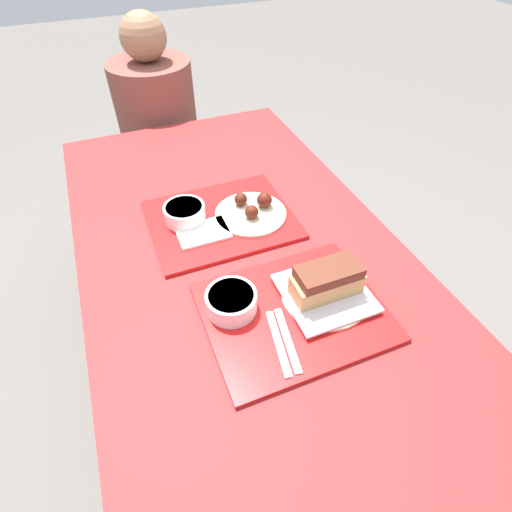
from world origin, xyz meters
The scene contains 13 objects.
ground_plane centered at (0.00, 0.00, 0.00)m, with size 12.00×12.00×0.00m, color #605B56.
picnic_table centered at (0.00, 0.00, 0.66)m, with size 0.86×1.70×0.75m.
picnic_bench_far centered at (0.00, 1.07, 0.37)m, with size 0.82×0.28×0.44m.
tray_near centered at (0.04, -0.21, 0.75)m, with size 0.42×0.34×0.01m.
tray_far centered at (-0.01, 0.18, 0.75)m, with size 0.42×0.34×0.01m.
bowl_coleslaw_near centered at (-0.10, -0.15, 0.79)m, with size 0.12×0.12×0.05m.
brisket_sandwich_plate centered at (0.13, -0.20, 0.80)m, with size 0.21×0.21×0.10m.
plastic_fork_near centered at (-0.03, -0.28, 0.76)m, with size 0.04×0.17×0.00m.
plastic_knife_near centered at (-0.01, -0.28, 0.76)m, with size 0.04×0.17×0.00m.
bowl_coleslaw_far centered at (-0.11, 0.21, 0.79)m, with size 0.12×0.12×0.05m.
wings_plate_far centered at (0.08, 0.17, 0.77)m, with size 0.21×0.21×0.05m.
napkin_far centered at (-0.08, 0.13, 0.76)m, with size 0.14×0.10×0.01m.
person_seated_across centered at (-0.03, 1.07, 0.72)m, with size 0.35×0.35×0.68m.
Camera 1 is at (-0.26, -0.72, 1.50)m, focal length 28.00 mm.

